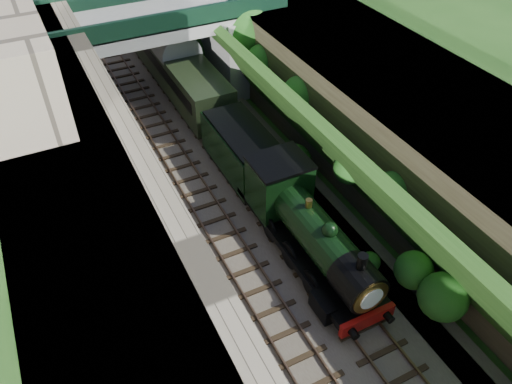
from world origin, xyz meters
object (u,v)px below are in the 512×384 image
road_bridge (171,41)px  tender (242,153)px  tree (248,32)px  locomotive (308,230)px

road_bridge → tender: 11.33m
tree → road_bridge: bearing=156.3°
road_bridge → locomotive: road_bridge is taller
tender → road_bridge: bearing=91.3°
road_bridge → tree: bearing=-23.7°
road_bridge → tender: (0.26, -11.06, -2.46)m
tree → locomotive: (-4.71, -16.24, -2.75)m
locomotive → road_bridge: bearing=90.8°
tree → locomotive: 17.14m
locomotive → tender: locomotive is taller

